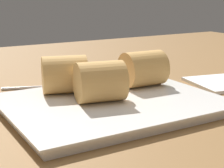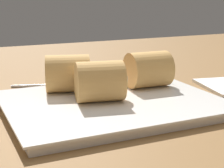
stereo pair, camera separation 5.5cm
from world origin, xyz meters
The scene contains 6 objects.
table_surface centered at (0.00, 0.00, 1.00)cm, with size 180.00×140.00×2.00cm.
serving_plate centered at (-0.72, 0.05, 2.76)cm, with size 31.12×24.25×1.50cm.
roll_front_left centered at (-9.78, -4.26, 6.45)cm, with size 7.95×6.14×5.89cm.
roll_front_right centered at (0.76, -0.11, 6.45)cm, with size 8.32×7.13×5.89cm.
roll_back_left centered at (3.35, -6.78, 6.45)cm, with size 8.45×7.60×5.89cm.
spoon centered at (-3.76, -14.26, 2.64)cm, with size 18.57×7.44×1.41cm.
Camera 1 is at (26.11, 45.98, 19.38)cm, focal length 60.00 mm.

